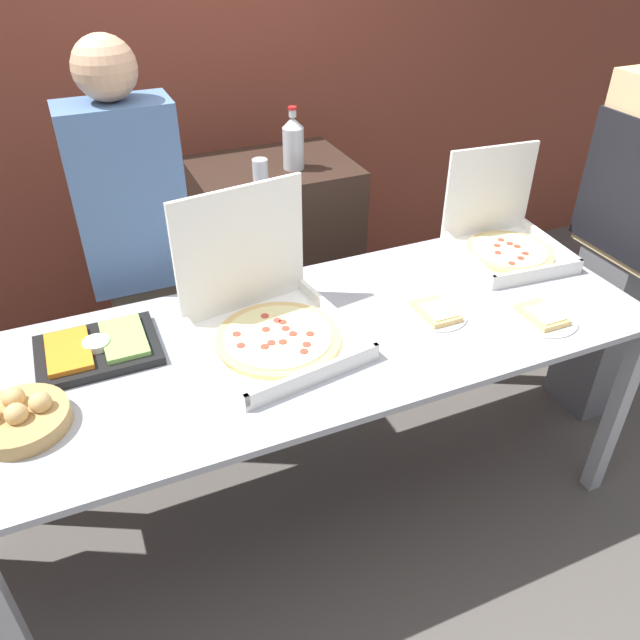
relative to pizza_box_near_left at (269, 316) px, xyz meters
The scene contains 14 objects.
ground_plane 0.99m from the pizza_box_near_left, 15.49° to the right, with size 16.00×16.00×0.00m, color #514C47.
brick_wall_behind 1.72m from the pizza_box_near_left, 84.16° to the left, with size 10.00×0.06×2.80m.
buffet_table 0.25m from the pizza_box_near_left, 15.49° to the right, with size 2.35×0.89×0.89m.
pizza_box_near_left is the anchor object (origin of this frame).
pizza_box_far_right 1.12m from the pizza_box_near_left, ahead, with size 0.44×0.46×0.41m.
paper_plate_front_left 0.98m from the pizza_box_near_left, 17.14° to the right, with size 0.26×0.26×0.03m.
paper_plate_front_center 0.61m from the pizza_box_near_left, 11.23° to the right, with size 0.23×0.23×0.03m.
veggie_tray 0.57m from the pizza_box_near_left, 166.88° to the left, with size 0.39×0.29×0.05m.
bread_basket 0.81m from the pizza_box_near_left, behind, with size 0.27×0.27×0.10m.
sideboard_podium 1.11m from the pizza_box_near_left, 69.33° to the left, with size 0.74×0.56×1.12m.
soda_bottle 1.02m from the pizza_box_near_left, 63.44° to the left, with size 0.10×0.10×0.28m.
soda_can_silver 0.80m from the pizza_box_near_left, 72.35° to the left, with size 0.07×0.07×0.12m.
person_guest_cap 0.71m from the pizza_box_near_left, 117.21° to the left, with size 0.40×0.22×1.78m.
person_server_vest 1.64m from the pizza_box_near_left, ahead, with size 0.24×0.42×1.79m.
Camera 1 is at (-0.70, -1.62, 2.16)m, focal length 35.00 mm.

